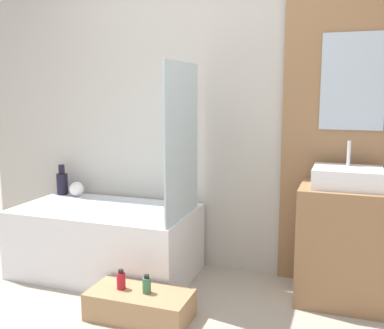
{
  "coord_description": "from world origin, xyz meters",
  "views": [
    {
      "loc": [
        0.96,
        -1.75,
        1.39
      ],
      "look_at": [
        0.11,
        0.69,
        0.97
      ],
      "focal_mm": 42.0,
      "sensor_mm": 36.0,
      "label": 1
    }
  ],
  "objects_px": {
    "bathtub": "(106,240)",
    "vase_round_light": "(77,189)",
    "bottle_soap_secondary": "(147,285)",
    "sink": "(347,177)",
    "wooden_step_bench": "(140,305)",
    "vase_tall_dark": "(62,182)",
    "bottle_soap_primary": "(121,280)"
  },
  "relations": [
    {
      "from": "sink",
      "to": "vase_round_light",
      "type": "height_order",
      "value": "sink"
    },
    {
      "from": "wooden_step_bench",
      "to": "bottle_soap_secondary",
      "type": "xyz_separation_m",
      "value": [
        0.05,
        -0.0,
        0.14
      ]
    },
    {
      "from": "bathtub",
      "to": "sink",
      "type": "relative_size",
      "value": 3.12
    },
    {
      "from": "wooden_step_bench",
      "to": "vase_round_light",
      "type": "xyz_separation_m",
      "value": [
        -0.98,
        0.82,
        0.49
      ]
    },
    {
      "from": "bathtub",
      "to": "vase_round_light",
      "type": "relative_size",
      "value": 11.09
    },
    {
      "from": "bottle_soap_primary",
      "to": "wooden_step_bench",
      "type": "bearing_deg",
      "value": 0.0
    },
    {
      "from": "vase_round_light",
      "to": "bathtub",
      "type": "bearing_deg",
      "value": -31.95
    },
    {
      "from": "vase_tall_dark",
      "to": "bottle_soap_primary",
      "type": "bearing_deg",
      "value": -39.78
    },
    {
      "from": "bathtub",
      "to": "vase_round_light",
      "type": "bearing_deg",
      "value": 148.05
    },
    {
      "from": "vase_round_light",
      "to": "bottle_soap_primary",
      "type": "bearing_deg",
      "value": -43.94
    },
    {
      "from": "vase_round_light",
      "to": "bottle_soap_primary",
      "type": "distance_m",
      "value": 1.23
    },
    {
      "from": "vase_round_light",
      "to": "bottle_soap_secondary",
      "type": "bearing_deg",
      "value": -38.64
    },
    {
      "from": "sink",
      "to": "vase_tall_dark",
      "type": "relative_size",
      "value": 1.68
    },
    {
      "from": "sink",
      "to": "bathtub",
      "type": "bearing_deg",
      "value": -176.15
    },
    {
      "from": "wooden_step_bench",
      "to": "vase_round_light",
      "type": "relative_size",
      "value": 5.25
    },
    {
      "from": "bathtub",
      "to": "bottle_soap_secondary",
      "type": "height_order",
      "value": "bathtub"
    },
    {
      "from": "bathtub",
      "to": "bottle_soap_secondary",
      "type": "distance_m",
      "value": 0.82
    },
    {
      "from": "sink",
      "to": "vase_tall_dark",
      "type": "height_order",
      "value": "sink"
    },
    {
      "from": "bottle_soap_primary",
      "to": "bathtub",
      "type": "bearing_deg",
      "value": 127.51
    },
    {
      "from": "bathtub",
      "to": "wooden_step_bench",
      "type": "distance_m",
      "value": 0.8
    },
    {
      "from": "bathtub",
      "to": "wooden_step_bench",
      "type": "xyz_separation_m",
      "value": [
        0.55,
        -0.56,
        -0.17
      ]
    },
    {
      "from": "vase_tall_dark",
      "to": "bottle_soap_secondary",
      "type": "height_order",
      "value": "vase_tall_dark"
    },
    {
      "from": "wooden_step_bench",
      "to": "sink",
      "type": "distance_m",
      "value": 1.55
    },
    {
      "from": "bathtub",
      "to": "vase_tall_dark",
      "type": "distance_m",
      "value": 0.74
    },
    {
      "from": "vase_tall_dark",
      "to": "bottle_soap_primary",
      "type": "height_order",
      "value": "vase_tall_dark"
    },
    {
      "from": "sink",
      "to": "bottle_soap_primary",
      "type": "height_order",
      "value": "sink"
    },
    {
      "from": "bottle_soap_secondary",
      "to": "vase_tall_dark",
      "type": "bearing_deg",
      "value": 144.66
    },
    {
      "from": "vase_round_light",
      "to": "bottle_soap_secondary",
      "type": "height_order",
      "value": "vase_round_light"
    },
    {
      "from": "sink",
      "to": "bottle_soap_secondary",
      "type": "height_order",
      "value": "sink"
    },
    {
      "from": "bathtub",
      "to": "vase_round_light",
      "type": "distance_m",
      "value": 0.59
    },
    {
      "from": "sink",
      "to": "bottle_soap_secondary",
      "type": "bearing_deg",
      "value": -149.07
    },
    {
      "from": "vase_round_light",
      "to": "wooden_step_bench",
      "type": "bearing_deg",
      "value": -39.98
    }
  ]
}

